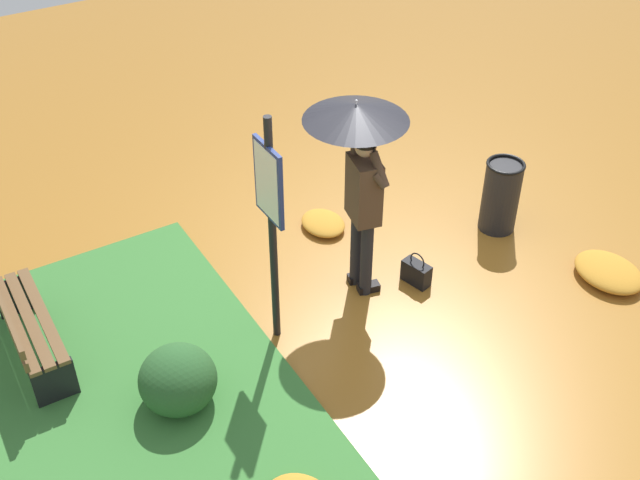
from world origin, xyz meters
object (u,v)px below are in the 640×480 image
person_with_umbrella (359,151)px  trash_bin (501,196)px  park_bench (26,325)px  info_sign_post (270,208)px  handbag (416,273)px

person_with_umbrella → trash_bin: 2.19m
person_with_umbrella → park_bench: (0.63, 3.07, -1.15)m
person_with_umbrella → trash_bin: size_ratio=2.45×
park_bench → info_sign_post: bearing=-113.0°
park_bench → trash_bin: trash_bin is taller
info_sign_post → trash_bin: size_ratio=2.76×
handbag → trash_bin: size_ratio=0.44×
park_bench → trash_bin: bearing=-97.3°
trash_bin → park_bench: bearing=82.7°
info_sign_post → handbag: bearing=-92.8°
person_with_umbrella → handbag: (-0.31, -0.53, -1.42)m
handbag → park_bench: park_bench is taller
handbag → park_bench: size_ratio=0.26×
park_bench → handbag: bearing=-104.6°
handbag → trash_bin: bearing=-77.2°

